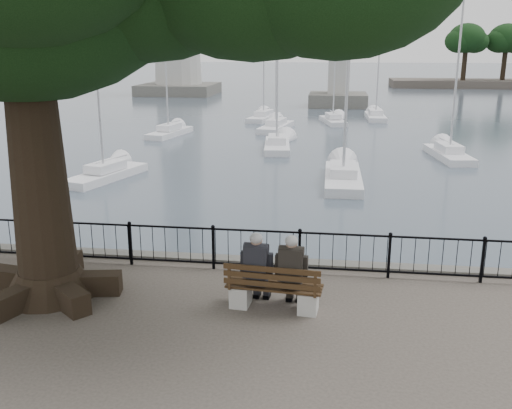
% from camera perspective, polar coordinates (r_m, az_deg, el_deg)
% --- Properties ---
extents(harbor, '(260.00, 260.00, 1.20)m').
position_cam_1_polar(harbor, '(13.97, 0.28, -7.77)').
color(harbor, '#51504C').
rests_on(harbor, ground).
extents(railing, '(22.06, 0.06, 1.00)m').
position_cam_1_polar(railing, '(13.12, 0.00, -4.38)').
color(railing, black).
rests_on(railing, ground).
extents(bench, '(1.94, 0.74, 1.00)m').
position_cam_1_polar(bench, '(11.35, 1.78, -8.84)').
color(bench, '#9F9D92').
rests_on(bench, ground).
extents(person_left, '(0.48, 0.81, 1.58)m').
position_cam_1_polar(person_left, '(11.37, 0.19, -6.71)').
color(person_left, black).
rests_on(person_left, ground).
extents(person_right, '(0.48, 0.81, 1.58)m').
position_cam_1_polar(person_right, '(11.25, 3.64, -7.00)').
color(person_right, black).
rests_on(person_right, ground).
extents(lion_monument, '(5.81, 5.81, 8.62)m').
position_cam_1_polar(lion_monument, '(59.77, 8.24, 11.76)').
color(lion_monument, '#51504C').
rests_on(lion_monument, ground).
extents(sailboat_a, '(2.61, 5.02, 9.06)m').
position_cam_1_polar(sailboat_a, '(27.54, -14.76, 3.06)').
color(sailboat_a, white).
rests_on(sailboat_a, ground).
extents(sailboat_b, '(1.93, 5.31, 10.77)m').
position_cam_1_polar(sailboat_b, '(34.49, 2.12, 6.09)').
color(sailboat_b, white).
rests_on(sailboat_b, ground).
extents(sailboat_c, '(1.64, 5.77, 11.63)m').
position_cam_1_polar(sailboat_c, '(26.19, 8.70, 2.86)').
color(sailboat_c, white).
rests_on(sailboat_c, ground).
extents(sailboat_d, '(2.08, 5.28, 9.03)m').
position_cam_1_polar(sailboat_d, '(33.39, 18.70, 4.89)').
color(sailboat_d, white).
rests_on(sailboat_d, ground).
extents(sailboat_e, '(2.23, 5.02, 10.82)m').
position_cam_1_polar(sailboat_e, '(40.16, -8.64, 7.30)').
color(sailboat_e, white).
rests_on(sailboat_e, ground).
extents(sailboat_f, '(2.33, 4.88, 9.39)m').
position_cam_1_polar(sailboat_f, '(46.53, 7.70, 8.42)').
color(sailboat_f, white).
rests_on(sailboat_f, ground).
extents(sailboat_g, '(1.60, 5.24, 10.65)m').
position_cam_1_polar(sailboat_g, '(49.76, 11.86, 8.72)').
color(sailboat_g, white).
rests_on(sailboat_g, ground).
extents(sailboat_h, '(2.47, 5.37, 12.56)m').
position_cam_1_polar(sailboat_h, '(48.16, 0.81, 8.89)').
color(sailboat_h, white).
rests_on(sailboat_h, ground).
extents(sailboat_i, '(2.37, 5.55, 11.27)m').
position_cam_1_polar(sailboat_i, '(42.44, 2.02, 7.90)').
color(sailboat_i, white).
rests_on(sailboat_i, ground).
extents(far_shore, '(30.00, 8.60, 9.18)m').
position_cam_1_polar(far_shore, '(92.33, 23.40, 13.15)').
color(far_shore, '#413B35').
rests_on(far_shore, ground).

